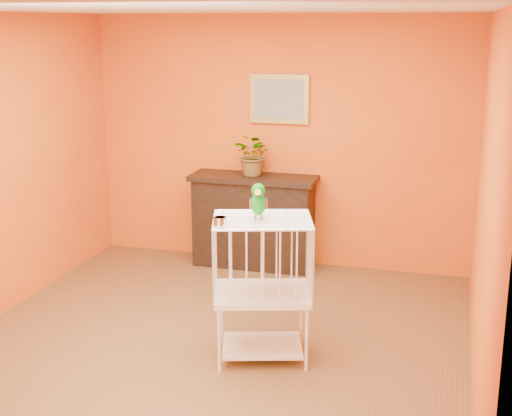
% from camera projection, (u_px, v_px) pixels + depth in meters
% --- Properties ---
extents(ground, '(4.50, 4.50, 0.00)m').
position_uv_depth(ground, '(210.00, 348.00, 5.66)').
color(ground, brown).
rests_on(ground, ground).
extents(room_shell, '(4.50, 4.50, 4.50)m').
position_uv_depth(room_shell, '(206.00, 152.00, 5.26)').
color(room_shell, orange).
rests_on(room_shell, ground).
extents(console_cabinet, '(1.31, 0.47, 0.97)m').
position_uv_depth(console_cabinet, '(253.00, 221.00, 7.48)').
color(console_cabinet, black).
rests_on(console_cabinet, ground).
extents(potted_plant, '(0.54, 0.56, 0.34)m').
position_uv_depth(potted_plant, '(255.00, 159.00, 7.35)').
color(potted_plant, '#26722D').
rests_on(potted_plant, console_cabinet).
extents(framed_picture, '(0.62, 0.04, 0.50)m').
position_uv_depth(framed_picture, '(279.00, 99.00, 7.28)').
color(framed_picture, '#A5883B').
rests_on(framed_picture, room_shell).
extents(birdcage, '(0.84, 0.73, 1.10)m').
position_uv_depth(birdcage, '(262.00, 287.00, 5.38)').
color(birdcage, white).
rests_on(birdcage, ground).
extents(feed_cup, '(0.09, 0.09, 0.07)m').
position_uv_depth(feed_cup, '(220.00, 222.00, 5.05)').
color(feed_cup, silver).
rests_on(feed_cup, birdcage).
extents(parrot, '(0.15, 0.26, 0.29)m').
position_uv_depth(parrot, '(258.00, 201.00, 5.19)').
color(parrot, '#59544C').
rests_on(parrot, birdcage).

